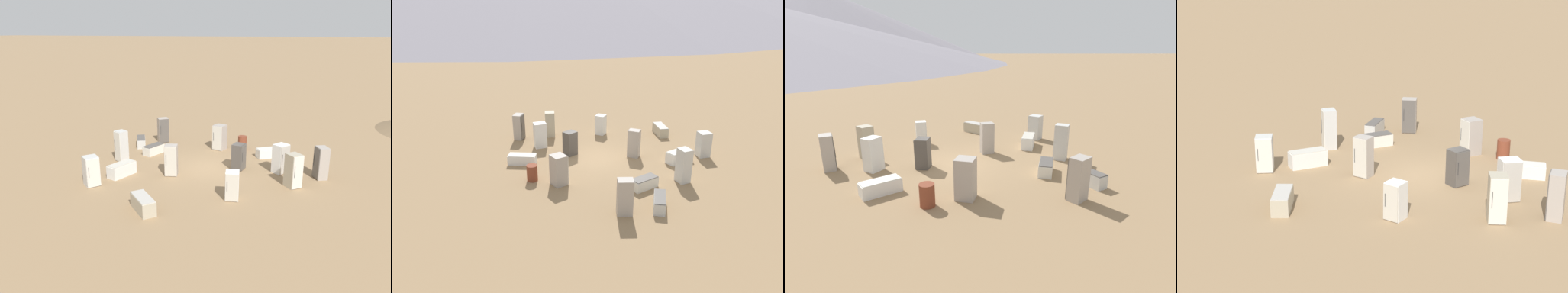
% 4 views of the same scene
% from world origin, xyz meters
% --- Properties ---
extents(ground_plane, '(1000.00, 1000.00, 0.00)m').
position_xyz_m(ground_plane, '(0.00, 0.00, 0.00)').
color(ground_plane, '#937551').
extents(discarded_fridge_0, '(1.50, 1.74, 0.60)m').
position_xyz_m(discarded_fridge_0, '(-3.36, 3.00, 0.30)').
color(discarded_fridge_0, white).
rests_on(discarded_fridge_0, ground_plane).
extents(discarded_fridge_1, '(0.99, 0.99, 1.80)m').
position_xyz_m(discarded_fridge_1, '(1.18, 4.97, 0.90)').
color(discarded_fridge_1, '#B2A88E').
rests_on(discarded_fridge_1, ground_plane).
extents(discarded_fridge_2, '(1.61, 1.68, 0.71)m').
position_xyz_m(discarded_fridge_2, '(6.38, -1.12, 0.35)').
color(discarded_fridge_2, '#B2A88E').
rests_on(discarded_fridge_2, ground_plane).
extents(discarded_fridge_3, '(1.03, 1.04, 1.59)m').
position_xyz_m(discarded_fridge_3, '(4.58, -5.08, 0.80)').
color(discarded_fridge_3, silver).
rests_on(discarded_fridge_3, ground_plane).
extents(discarded_fridge_4, '(1.02, 0.99, 1.70)m').
position_xyz_m(discarded_fridge_4, '(-0.74, 4.05, 0.85)').
color(discarded_fridge_4, white).
rests_on(discarded_fridge_4, ground_plane).
extents(discarded_fridge_5, '(0.92, 0.94, 1.81)m').
position_xyz_m(discarded_fridge_5, '(-4.20, -4.95, 0.90)').
color(discarded_fridge_5, '#A89E93').
rests_on(discarded_fridge_5, ground_plane).
extents(discarded_fridge_6, '(1.60, 1.04, 0.61)m').
position_xyz_m(discarded_fridge_6, '(-1.42, -4.38, 0.30)').
color(discarded_fridge_6, silver).
rests_on(discarded_fridge_6, ground_plane).
extents(discarded_fridge_7, '(0.86, 0.88, 1.94)m').
position_xyz_m(discarded_fridge_7, '(0.54, -5.65, 0.97)').
color(discarded_fridge_7, silver).
rests_on(discarded_fridge_7, ground_plane).
extents(discarded_fridge_8, '(1.63, 1.23, 0.64)m').
position_xyz_m(discarded_fridge_8, '(-2.72, -5.99, 0.32)').
color(discarded_fridge_8, silver).
rests_on(discarded_fridge_8, ground_plane).
extents(discarded_fridge_9, '(0.79, 0.77, 1.44)m').
position_xyz_m(discarded_fridge_9, '(3.77, 2.36, 0.72)').
color(discarded_fridge_9, white).
rests_on(discarded_fridge_9, ground_plane).
extents(discarded_fridge_10, '(0.75, 0.82, 1.78)m').
position_xyz_m(discarded_fridge_10, '(1.79, -1.71, 0.89)').
color(discarded_fridge_10, '#A89E93').
rests_on(discarded_fridge_10, ground_plane).
extents(discarded_fridge_11, '(0.83, 0.77, 1.55)m').
position_xyz_m(discarded_fridge_11, '(-0.47, 1.64, 0.77)').
color(discarded_fridge_11, '#4C4742').
rests_on(discarded_fridge_11, ground_plane).
extents(discarded_fridge_12, '(0.93, 0.87, 1.81)m').
position_xyz_m(discarded_fridge_12, '(-0.59, 6.27, 0.90)').
color(discarded_fridge_12, '#A89E93').
rests_on(discarded_fridge_12, ground_plane).
extents(discarded_fridge_13, '(1.79, 1.13, 0.74)m').
position_xyz_m(discarded_fridge_13, '(2.82, -4.31, 0.37)').
color(discarded_fridge_13, white).
rests_on(discarded_fridge_13, ground_plane).
extents(discarded_fridge_14, '(0.93, 0.92, 1.71)m').
position_xyz_m(discarded_fridge_14, '(-3.91, -0.54, 0.86)').
color(discarded_fridge_14, '#A89E93').
rests_on(discarded_fridge_14, ground_plane).
extents(rusty_barrel, '(0.60, 0.60, 0.92)m').
position_xyz_m(rusty_barrel, '(-4.50, 0.93, 0.46)').
color(rusty_barrel, brown).
rests_on(rusty_barrel, ground_plane).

